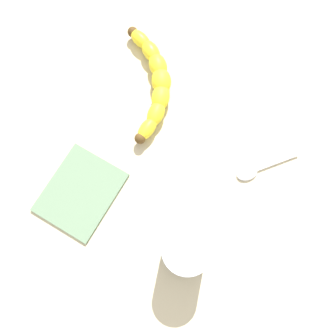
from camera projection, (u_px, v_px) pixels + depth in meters
The scene contains 5 objects.
wooden_tabletop at pixel (143, 158), 63.53cm from camera, with size 120.00×120.00×3.00cm, color beige.
banana at pixel (154, 82), 63.72cm from camera, with size 11.75×21.14×3.46cm.
smoothie_glass at pixel (186, 251), 53.19cm from camera, with size 7.01×7.01×9.98cm.
teaspoon at pixel (251, 172), 60.93cm from camera, with size 11.29×2.81×0.80cm.
folded_napkin at pixel (81, 192), 60.15cm from camera, with size 13.24×10.85×0.60cm, color slate.
Camera 1 is at (-4.37, -17.88, 62.49)cm, focal length 38.92 mm.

